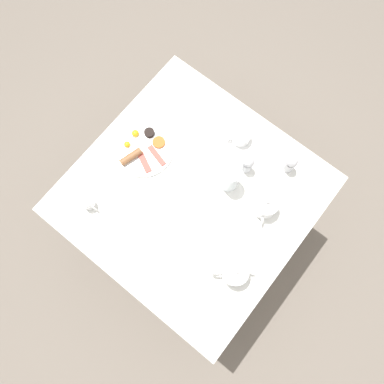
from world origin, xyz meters
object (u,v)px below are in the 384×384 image
at_px(teapot_near, 265,204).
at_px(fork_by_plate, 192,224).
at_px(salt_grinder, 290,164).
at_px(creamer_jug, 88,203).
at_px(teapot_far, 234,273).
at_px(spoon_for_tea, 185,93).
at_px(knife_by_plate, 115,231).
at_px(teacup_with_saucer_left, 241,137).
at_px(breakfast_plate, 142,148).
at_px(pepper_grinder, 248,164).
at_px(water_glass_tall, 230,177).

relative_size(teapot_near, fork_by_plate, 1.12).
bearing_deg(salt_grinder, creamer_jug, -130.58).
distance_m(teapot_far, spoon_for_tea, 0.84).
bearing_deg(knife_by_plate, creamer_jug, 173.83).
height_order(teacup_with_saucer_left, fork_by_plate, teacup_with_saucer_left).
bearing_deg(teapot_near, teapot_far, -12.88).
bearing_deg(breakfast_plate, salt_grinder, 30.34).
bearing_deg(breakfast_plate, spoon_for_tea, 94.28).
xyz_separation_m(pepper_grinder, salt_grinder, (0.14, 0.11, 0.00)).
bearing_deg(teapot_near, breakfast_plate, -103.52).
distance_m(pepper_grinder, salt_grinder, 0.18).
xyz_separation_m(teacup_with_saucer_left, fork_by_plate, (0.07, -0.43, -0.03)).
distance_m(breakfast_plate, teapot_near, 0.59).
bearing_deg(teapot_far, pepper_grinder, 78.91).
bearing_deg(teacup_with_saucer_left, fork_by_plate, -80.76).
xyz_separation_m(teacup_with_saucer_left, salt_grinder, (0.24, 0.02, 0.03)).
bearing_deg(knife_by_plate, spoon_for_tea, 104.38).
distance_m(creamer_jug, pepper_grinder, 0.69).
height_order(teapot_near, salt_grinder, teapot_near).
height_order(teapot_near, water_glass_tall, water_glass_tall).
height_order(teapot_near, pepper_grinder, teapot_near).
relative_size(teacup_with_saucer_left, pepper_grinder, 1.32).
bearing_deg(teacup_with_saucer_left, knife_by_plate, -103.92).
relative_size(salt_grinder, knife_by_plate, 0.55).
bearing_deg(creamer_jug, knife_by_plate, -6.17).
bearing_deg(teapot_near, water_glass_tall, -112.64).
height_order(creamer_jug, salt_grinder, salt_grinder).
distance_m(teapot_far, teacup_with_saucer_left, 0.59).
height_order(teapot_far, creamer_jug, teapot_far).
distance_m(salt_grinder, knife_by_plate, 0.79).
xyz_separation_m(creamer_jug, spoon_for_tea, (-0.01, 0.66, -0.03)).
bearing_deg(salt_grinder, knife_by_plate, -120.89).
distance_m(water_glass_tall, spoon_for_tea, 0.48).
relative_size(pepper_grinder, fork_by_plate, 0.68).
bearing_deg(teapot_far, creamer_jug, 152.27).
xyz_separation_m(teacup_with_saucer_left, water_glass_tall, (0.08, -0.19, 0.05)).
height_order(teacup_with_saucer_left, water_glass_tall, water_glass_tall).
distance_m(teacup_with_saucer_left, creamer_jug, 0.72).
distance_m(fork_by_plate, spoon_for_tea, 0.61).
bearing_deg(breakfast_plate, teacup_with_saucer_left, 44.26).
bearing_deg(fork_by_plate, spoon_for_tea, 131.76).
bearing_deg(pepper_grinder, teapot_near, -30.15).
distance_m(teapot_near, pepper_grinder, 0.19).
distance_m(teapot_near, teacup_with_saucer_left, 0.32).
bearing_deg(teapot_far, spoon_for_tea, 101.59).
xyz_separation_m(water_glass_tall, salt_grinder, (0.16, 0.21, -0.02)).
relative_size(pepper_grinder, salt_grinder, 1.00).
distance_m(teacup_with_saucer_left, knife_by_plate, 0.68).
bearing_deg(fork_by_plate, water_glass_tall, 87.83).
distance_m(teapot_far, salt_grinder, 0.52).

